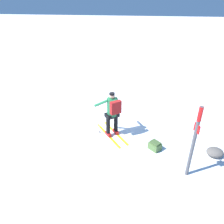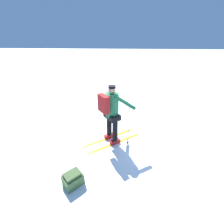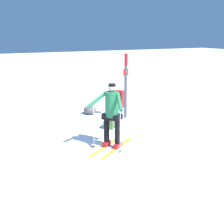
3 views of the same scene
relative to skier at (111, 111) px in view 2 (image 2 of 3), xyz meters
name	(u,v)px [view 2 (image 2 of 3)]	position (x,y,z in m)	size (l,w,h in m)	color
ground_plane	(136,129)	(-0.70, 0.80, -1.00)	(80.00, 80.00, 0.00)	white
skier	(111,111)	(0.00, 0.00, 0.00)	(1.37, 1.67, 1.72)	gold
dropped_backpack	(73,179)	(1.54, -0.68, -0.86)	(0.49, 0.49, 0.30)	#4C6B38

